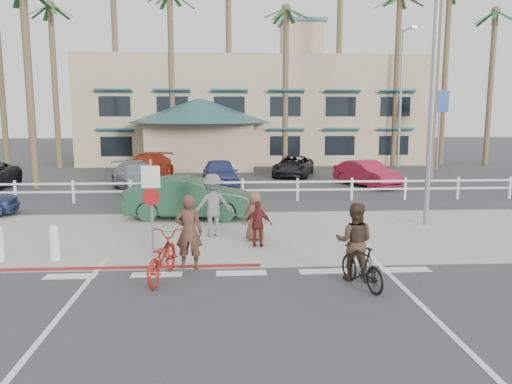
{
  "coord_description": "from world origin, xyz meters",
  "views": [
    {
      "loc": [
        -0.37,
        -10.85,
        3.77
      ],
      "look_at": [
        0.54,
        3.6,
        1.5
      ],
      "focal_mm": 35.0,
      "sensor_mm": 36.0,
      "label": 1
    }
  ],
  "objects": [
    {
      "name": "lot_car_3",
      "position": [
        7.09,
        14.79,
        0.67
      ],
      "size": [
        2.95,
        4.31,
        1.35
      ],
      "primitive_type": "imported",
      "rotation": [
        0.0,
        0.0,
        0.41
      ],
      "color": "maroon",
      "rests_on": "ground"
    },
    {
      "name": "pedestrian_child",
      "position": [
        0.57,
        2.97,
        0.66
      ],
      "size": [
        0.82,
        0.46,
        1.33
      ],
      "primitive_type": "imported",
      "rotation": [
        0.0,
        0.0,
        2.96
      ],
      "color": "maroon",
      "rests_on": "ground"
    },
    {
      "name": "palm_4",
      "position": [
        0.0,
        26.0,
        7.5
      ],
      "size": [
        4.0,
        4.0,
        15.0
      ],
      "primitive_type": null,
      "color": "#1F5025",
      "rests_on": "ground"
    },
    {
      "name": "bike_path",
      "position": [
        0.0,
        -2.0,
        0.0
      ],
      "size": [
        12.0,
        16.0,
        0.01
      ],
      "primitive_type": "cube",
      "color": "#333335",
      "rests_on": "ground"
    },
    {
      "name": "parking_lot",
      "position": [
        0.0,
        18.0,
        0.0
      ],
      "size": [
        50.0,
        16.0,
        0.01
      ],
      "primitive_type": "cube",
      "color": "#333335",
      "rests_on": "ground"
    },
    {
      "name": "pedestrian_a",
      "position": [
        -0.76,
        4.35,
        0.98
      ],
      "size": [
        1.39,
        0.99,
        1.95
      ],
      "primitive_type": "imported",
      "rotation": [
        0.0,
        0.0,
        3.37
      ],
      "color": "#606060",
      "rests_on": "ground"
    },
    {
      "name": "palm_11",
      "position": [
        11.0,
        16.0,
        7.0
      ],
      "size": [
        4.0,
        4.0,
        14.0
      ],
      "primitive_type": null,
      "color": "#1F5025",
      "rests_on": "ground"
    },
    {
      "name": "ground",
      "position": [
        0.0,
        0.0,
        0.0
      ],
      "size": [
        140.0,
        140.0,
        0.0
      ],
      "primitive_type": "plane",
      "color": "#333335"
    },
    {
      "name": "palm_6",
      "position": [
        8.0,
        26.0,
        8.5
      ],
      "size": [
        4.0,
        4.0,
        17.0
      ],
      "primitive_type": null,
      "color": "#1F5025",
      "rests_on": "ground"
    },
    {
      "name": "rail_fence",
      "position": [
        0.5,
        10.5,
        0.5
      ],
      "size": [
        29.4,
        0.16,
        1.0
      ],
      "primitive_type": null,
      "color": "silver",
      "rests_on": "ground"
    },
    {
      "name": "palm_1",
      "position": [
        -12.0,
        25.0,
        6.5
      ],
      "size": [
        4.0,
        4.0,
        13.0
      ],
      "primitive_type": null,
      "color": "#1F5025",
      "rests_on": "ground"
    },
    {
      "name": "cross_street",
      "position": [
        0.0,
        8.5,
        0.0
      ],
      "size": [
        40.0,
        5.0,
        0.01
      ],
      "primitive_type": "cube",
      "color": "#333335",
      "rests_on": "ground"
    },
    {
      "name": "rider_black",
      "position": [
        2.56,
        0.01,
        0.9
      ],
      "size": [
        1.05,
        0.94,
        1.79
      ],
      "primitive_type": "imported",
      "rotation": [
        0.0,
        0.0,
        2.79
      ],
      "color": "#3E2C1F",
      "rests_on": "ground"
    },
    {
      "name": "pedestrian_b",
      "position": [
        0.51,
        3.75,
        0.76
      ],
      "size": [
        0.75,
        0.5,
        1.52
      ],
      "primitive_type": "imported",
      "rotation": [
        0.0,
        0.0,
        3.17
      ],
      "color": "brown",
      "rests_on": "ground"
    },
    {
      "name": "palm_9",
      "position": [
        19.0,
        25.0,
        6.5
      ],
      "size": [
        4.0,
        4.0,
        13.0
      ],
      "primitive_type": null,
      "color": "#1F5025",
      "rests_on": "ground"
    },
    {
      "name": "lot_car_5",
      "position": [
        3.82,
        19.26,
        0.62
      ],
      "size": [
        3.27,
        4.89,
        1.25
      ],
      "primitive_type": "imported",
      "rotation": [
        0.0,
        0.0,
        -0.29
      ],
      "color": "black",
      "rests_on": "ground"
    },
    {
      "name": "rider_red",
      "position": [
        -1.26,
        1.08,
        0.93
      ],
      "size": [
        0.72,
        0.51,
        1.85
      ],
      "primitive_type": "imported",
      "rotation": [
        0.0,
        0.0,
        3.04
      ],
      "color": "#472C22",
      "rests_on": "ground"
    },
    {
      "name": "palm_10",
      "position": [
        -10.0,
        15.0,
        6.0
      ],
      "size": [
        4.0,
        4.0,
        12.0
      ],
      "primitive_type": null,
      "color": "#1F5025",
      "rests_on": "ground"
    },
    {
      "name": "palm_2",
      "position": [
        -8.0,
        26.0,
        8.0
      ],
      "size": [
        4.0,
        4.0,
        16.0
      ],
      "primitive_type": null,
      "color": "#1F5025",
      "rests_on": "ground"
    },
    {
      "name": "lot_car_2",
      "position": [
        -0.61,
        14.7,
        0.74
      ],
      "size": [
        2.04,
        4.46,
        1.48
      ],
      "primitive_type": "imported",
      "rotation": [
        0.0,
        0.0,
        0.07
      ],
      "color": "navy",
      "rests_on": "ground"
    },
    {
      "name": "bike_black",
      "position": [
        2.59,
        -0.53,
        0.48
      ],
      "size": [
        0.93,
        1.67,
        0.97
      ],
      "primitive_type": "imported",
      "rotation": [
        0.0,
        0.0,
        3.46
      ],
      "color": "black",
      "rests_on": "ground"
    },
    {
      "name": "lot_car_4",
      "position": [
        -4.76,
        17.65,
        0.75
      ],
      "size": [
        2.83,
        5.42,
        1.5
      ],
      "primitive_type": "imported",
      "rotation": [
        0.0,
        0.0,
        -0.15
      ],
      "color": "maroon",
      "rests_on": "ground"
    },
    {
      "name": "streetlight_0",
      "position": [
        6.5,
        5.5,
        4.5
      ],
      "size": [
        0.6,
        2.0,
        9.0
      ],
      "primitive_type": null,
      "color": "gray",
      "rests_on": "ground"
    },
    {
      "name": "palm_5",
      "position": [
        4.0,
        25.0,
        6.5
      ],
      "size": [
        4.0,
        4.0,
        13.0
      ],
      "primitive_type": null,
      "color": "#1F5025",
      "rests_on": "ground"
    },
    {
      "name": "palm_8",
      "position": [
        16.0,
        26.0,
        7.5
      ],
      "size": [
        4.0,
        4.0,
        15.0
      ],
      "primitive_type": null,
      "color": "#1F5025",
      "rests_on": "ground"
    },
    {
      "name": "car_white_sedan",
      "position": [
        -1.64,
        7.13,
        0.77
      ],
      "size": [
        4.77,
        2.02,
        1.53
      ],
      "primitive_type": "imported",
      "rotation": [
        0.0,
        0.0,
        1.48
      ],
      "color": "#1E442D",
      "rests_on": "ground"
    },
    {
      "name": "building",
      "position": [
        2.0,
        31.0,
        5.65
      ],
      "size": [
        28.0,
        16.0,
        11.3
      ],
      "primitive_type": null,
      "color": "tan",
      "rests_on": "ground"
    },
    {
      "name": "palm_3",
      "position": [
        -4.0,
        25.0,
        7.0
      ],
      "size": [
        4.0,
        4.0,
        14.0
      ],
      "primitive_type": null,
      "color": "#1F5025",
      "rests_on": "ground"
    },
    {
      "name": "streetlight_1",
      "position": [
        12.0,
        24.0,
        4.75
      ],
      "size": [
        0.6,
        2.0,
        9.5
      ],
      "primitive_type": null,
      "color": "gray",
      "rests_on": "ground"
    },
    {
      "name": "info_sign",
      "position": [
        14.0,
        22.0,
        2.8
      ],
      "size": [
        1.2,
        0.16,
        5.6
      ],
      "primitive_type": null,
      "color": "navy",
      "rests_on": "ground"
    },
    {
      "name": "bike_red",
      "position": [
        -1.83,
        0.32,
        0.54
      ],
      "size": [
        1.04,
        2.14,
        1.08
      ],
      "primitive_type": "imported",
      "rotation": [
        0.0,
        0.0,
        2.98
      ],
      "color": "maroon",
      "rests_on": "ground"
    },
    {
      "name": "bollard_0",
      "position": [
        -4.8,
        2.0,
        0.47
      ],
      "size": [
        0.26,
        0.26,
        0.95
      ],
      "primitive_type": null,
      "color": "silver",
      "rests_on": "ground"
    },
    {
      "name": "sidewalk_plaza",
      "position": [
        0.0,
        4.5,
        0.01
      ],
      "size": [
        22.0,
        7.0,
        0.01
      ],
      "primitive_type": "cube",
      "color": "gray",
      "rests_on": "ground"
    },
    {
      "name": "lot_car_1",
      "position": [
        -4.69,
        14.06,
        0.68
      ],
      "size": [
        3.66,
        5.07,
        1.37
      ],
      "primitive_type": "imported",
      "rotation": [
        0.0,
        0.0,
        0.42
      ],
      "color": "gray",
      "rests_on": "ground"
    },
    {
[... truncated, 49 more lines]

